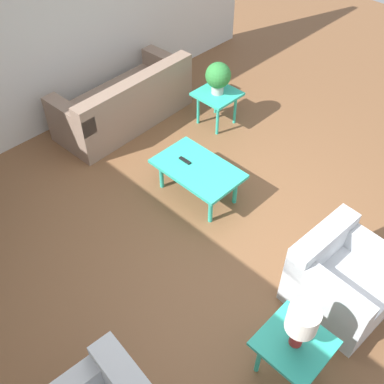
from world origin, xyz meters
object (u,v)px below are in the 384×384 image
Objects in this scene: side_table_lamp at (294,347)px; potted_plant at (218,76)px; armchair at (340,279)px; coffee_table at (198,171)px; table_lamp at (302,322)px; side_table_plant at (217,97)px; sofa at (125,103)px.

potted_plant is at bearing -38.05° from side_table_lamp.
armchair is 1.63× the size of side_table_lamp.
coffee_table is 2.29m from table_lamp.
potted_plant is at bearing -38.05° from table_lamp.
armchair reaches higher than side_table_lamp.
coffee_table is (1.92, -0.10, 0.06)m from armchair.
potted_plant is 3.59m from table_lamp.
table_lamp reaches higher than armchair.
side_table_plant is at bearing -38.05° from table_lamp.
coffee_table is 1.46m from side_table_plant.
potted_plant is at bearing -56.32° from coffee_table.
coffee_table is 2.30× the size of potted_plant.
potted_plant reaches higher than side_table_lamp.
side_table_lamp is 1.18× the size of table_lamp.
potted_plant is 0.95× the size of table_lamp.
sofa is 1.26m from side_table_plant.
potted_plant is (-0.92, -0.86, 0.43)m from sofa.
sofa is 1.33m from potted_plant.
side_table_lamp is at bearing 141.95° from potted_plant.
coffee_table is 1.86× the size of side_table_plant.
side_table_lamp is at bearing -45.00° from table_lamp.
potted_plant is (2.83, -2.21, 0.32)m from side_table_lamp.
table_lamp is (-2.83, 2.21, 0.38)m from side_table_plant.
side_table_plant is at bearing 135.00° from potted_plant.
potted_plant is at bearing -45.00° from side_table_plant.
sofa is 3.98m from side_table_lamp.
table_lamp reaches higher than coffee_table.
table_lamp is at bearing 135.00° from side_table_lamp.
side_table_plant is 3.59m from side_table_lamp.
potted_plant reaches higher than coffee_table.
coffee_table is (-1.73, 0.35, 0.07)m from sofa.
sofa is 3.69× the size of side_table_lamp.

